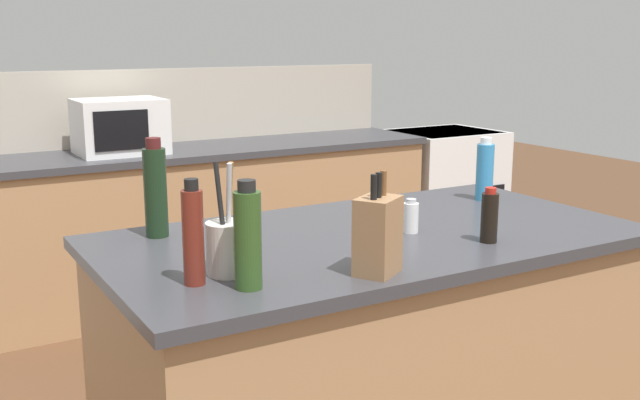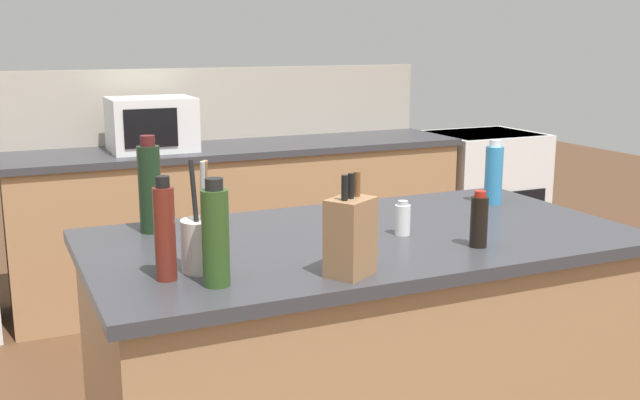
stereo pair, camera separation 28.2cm
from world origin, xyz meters
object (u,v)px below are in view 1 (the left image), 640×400
Objects in this scene: range_oven at (442,192)px; olive_oil_bottle at (248,238)px; utensil_crock at (227,246)px; dish_soap_bottle at (485,171)px; microwave at (120,126)px; soy_sauce_bottle at (489,217)px; wine_bottle at (155,191)px; knife_block at (378,235)px; salt_shaker at (411,217)px; vinegar_bottle at (193,235)px.

olive_oil_bottle is at bearing -137.39° from range_oven.
utensil_crock is 1.35m from dish_soap_bottle.
dish_soap_bottle is (0.94, -1.98, -0.03)m from microwave.
olive_oil_bottle is (-0.00, -0.14, 0.06)m from utensil_crock.
soy_sauce_bottle is 1.10m from wine_bottle.
wine_bottle is at bearing 175.12° from dish_soap_bottle.
soy_sauce_bottle reaches higher than range_oven.
microwave is 2.19m from dish_soap_bottle.
knife_block is at bearing -169.52° from soy_sauce_bottle.
wine_bottle is at bearing 146.08° from soy_sauce_bottle.
utensil_crock reaches higher than range_oven.
salt_shaker is at bearing -26.77° from wine_bottle.
microwave reaches higher than dish_soap_bottle.
utensil_crock is at bearing 18.02° from vinegar_bottle.
olive_oil_bottle is at bearing -42.56° from vinegar_bottle.
wine_bottle is at bearing 153.23° from salt_shaker.
microwave is 1.91m from wine_bottle.
utensil_crock reaches higher than knife_block.
olive_oil_bottle reaches higher than soy_sauce_bottle.
soy_sauce_bottle is (0.50, 0.09, -0.03)m from knife_block.
utensil_crock is at bearing 172.40° from soy_sauce_bottle.
microwave is 1.66× the size of knife_block.
vinegar_bottle is (-0.98, 0.08, 0.05)m from soy_sauce_bottle.
dish_soap_bottle is 0.88× the size of olive_oil_bottle.
utensil_crock reaches higher than dish_soap_bottle.
soy_sauce_bottle is at bearing 1.58° from olive_oil_bottle.
range_oven is 3.17× the size of knife_block.
dish_soap_bottle reaches higher than salt_shaker.
vinegar_bottle is at bearing -170.01° from salt_shaker.
utensil_crock is at bearing -85.16° from wine_bottle.
salt_shaker is 0.77m from olive_oil_bottle.
knife_block reaches higher than dish_soap_bottle.
salt_shaker is 0.64m from dish_soap_bottle.
utensil_crock is 0.50m from wine_bottle.
vinegar_bottle is at bearing 137.44° from olive_oil_bottle.
utensil_crock is 1.77× the size of soy_sauce_bottle.
vinegar_bottle is (-0.07, -0.53, -0.02)m from wine_bottle.
soy_sauce_bottle is at bearing -130.90° from dish_soap_bottle.
knife_block is 0.37m from olive_oil_bottle.
knife_block is 0.99× the size of olive_oil_bottle.
vinegar_bottle is at bearing -161.98° from utensil_crock.
dish_soap_bottle is at bearing -4.88° from wine_bottle.
dish_soap_bottle is at bearing 21.86° from olive_oil_bottle.
wine_bottle is 1.13× the size of olive_oil_bottle.
wine_bottle is (-0.41, 0.70, 0.04)m from knife_block.
soy_sauce_bottle is 0.87m from olive_oil_bottle.
olive_oil_bottle reaches higher than salt_shaker.
utensil_crock reaches higher than vinegar_bottle.
knife_block is 0.48m from salt_shaker.
microwave is at bearing 99.22° from salt_shaker.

